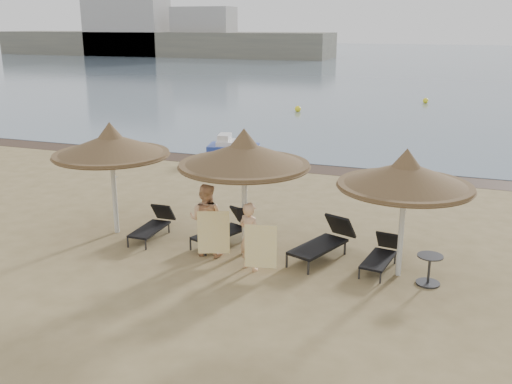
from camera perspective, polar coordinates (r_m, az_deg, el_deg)
ground at (r=13.96m, az=-3.91°, el=-6.54°), size 160.00×160.00×0.00m
sea at (r=92.03m, az=17.01°, el=12.45°), size 200.00×140.00×0.03m
wet_sand_strip at (r=22.44m, az=5.77°, el=2.38°), size 200.00×1.60×0.01m
far_shore at (r=94.58m, az=1.22°, el=15.00°), size 150.00×54.80×12.00m
palapa_left at (r=15.35m, az=-14.31°, el=4.54°), size 3.05×3.05×3.02m
palapa_center at (r=13.41m, az=-1.20°, el=3.72°), size 3.15×3.15×3.13m
palapa_right at (r=12.64m, az=14.72°, el=1.61°), size 2.95×2.95×2.92m
lounger_far_left at (r=15.38m, az=-10.19°, el=-3.19°), size 0.60×1.71×0.76m
lounger_near_left at (r=14.76m, az=-2.97°, el=-3.66°), size 1.27×1.94×0.83m
lounger_near_right at (r=13.93m, az=6.89°, el=-4.85°), size 1.35×2.15×0.92m
lounger_far_right at (r=13.60m, az=12.43°, el=-6.08°), size 0.76×1.66×0.72m
side_table at (r=13.01m, az=16.91°, el=-7.53°), size 0.56×0.56×0.67m
person_left at (r=13.81m, az=-5.03°, el=-2.21°), size 0.98×0.66×2.08m
person_right at (r=12.95m, az=-0.63°, el=-3.93°), size 1.01×0.84×1.88m
towel_left at (r=13.47m, az=-4.27°, el=-4.07°), size 0.72×0.28×1.06m
towel_right at (r=12.70m, az=0.46°, el=-5.47°), size 0.72×0.15×1.02m
bag_patterned at (r=13.95m, az=-0.90°, el=-1.76°), size 0.27×0.18×0.33m
bag_dark at (r=13.66m, az=-1.40°, el=-2.28°), size 0.23×0.10×0.31m
pedal_boat at (r=24.22m, az=-2.33°, el=4.37°), size 2.29×1.63×0.97m
buoy_left at (r=36.84m, az=4.20°, el=8.29°), size 0.40×0.40×0.40m
buoy_mid at (r=42.50m, az=16.60°, el=8.74°), size 0.38×0.38×0.38m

